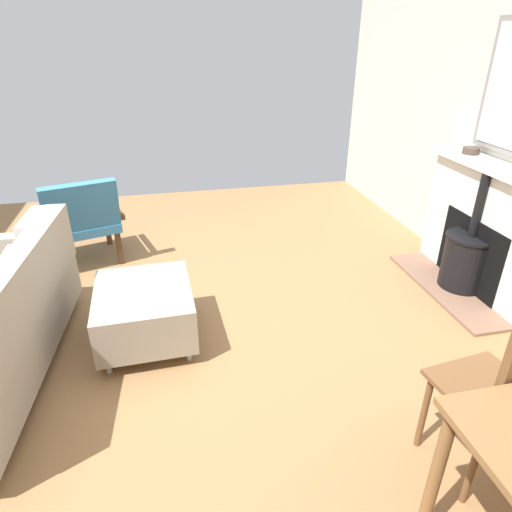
{
  "coord_description": "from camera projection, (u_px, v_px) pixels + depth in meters",
  "views": [
    {
      "loc": [
        -0.31,
        2.7,
        1.88
      ],
      "look_at": [
        -0.78,
        0.55,
        0.76
      ],
      "focal_mm": 30.81,
      "sensor_mm": 36.0,
      "label": 1
    }
  ],
  "objects": [
    {
      "name": "fireplace",
      "position": [
        481.0,
        238.0,
        3.44
      ],
      "size": [
        0.54,
        1.37,
        1.02
      ],
      "color": "brown",
      "rests_on": "ground"
    },
    {
      "name": "ground_plane",
      "position": [
        134.0,
        327.0,
        3.15
      ],
      "size": [
        5.79,
        5.9,
        0.01
      ],
      "primitive_type": "cube",
      "color": "olive"
    },
    {
      "name": "ottoman",
      "position": [
        145.0,
        310.0,
        2.91
      ],
      "size": [
        0.64,
        0.71,
        0.4
      ],
      "color": "#B2B2B7",
      "rests_on": "ground"
    },
    {
      "name": "armchair_accent",
      "position": [
        81.0,
        219.0,
        3.81
      ],
      "size": [
        0.8,
        0.74,
        0.81
      ],
      "color": "#4C3321",
      "rests_on": "ground"
    },
    {
      "name": "mantel_bowl_near",
      "position": [
        471.0,
        150.0,
        3.48
      ],
      "size": [
        0.13,
        0.13,
        0.05
      ],
      "color": "#47382D",
      "rests_on": "fireplace"
    },
    {
      "name": "dining_chair_near_fireplace",
      "position": [
        508.0,
        389.0,
        1.84
      ],
      "size": [
        0.45,
        0.45,
        0.94
      ],
      "color": "brown",
      "rests_on": "ground"
    }
  ]
}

